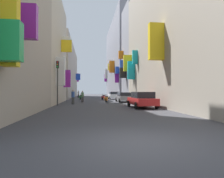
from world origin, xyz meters
name	(u,v)px	position (x,y,z in m)	size (l,w,h in m)	color
ground_plane	(96,100)	(0.00, 30.00, 0.00)	(140.00, 140.00, 0.00)	#38383D
building_left_mid_a	(37,50)	(-7.98, 20.28, 6.94)	(7.39, 13.13, 13.89)	#BCB29E
building_left_mid_c	(62,72)	(-8.00, 44.68, 6.45)	(7.33, 30.66, 12.90)	#9E9384
building_right_near	(185,27)	(7.99, 12.11, 7.83)	(7.29, 24.22, 15.66)	#9E9384
building_right_mid_a	(141,53)	(7.99, 27.47, 8.26)	(7.09, 6.52, 16.54)	gray
building_right_mid_c	(131,51)	(7.99, 35.17, 10.31)	(6.79, 4.62, 20.65)	gray
building_right_far	(121,61)	(7.99, 48.74, 10.15)	(7.27, 22.52, 20.30)	gray
parked_car_grey	(124,97)	(3.61, 21.30, 0.73)	(1.85, 4.46, 1.37)	slate
parked_car_red	(142,99)	(3.50, 11.67, 0.77)	(1.99, 4.38, 1.46)	#B21E1E
parked_car_white	(114,95)	(3.50, 31.00, 0.76)	(1.93, 4.05, 1.44)	white
scooter_orange	(106,99)	(1.14, 21.42, 0.46)	(0.63, 1.98, 1.13)	orange
scooter_green	(80,97)	(-2.79, 30.53, 0.46)	(0.46, 1.94, 1.13)	#287F3D
scooter_red	(104,97)	(1.44, 29.47, 0.46)	(0.87, 1.85, 1.13)	red
pedestrian_crossing	(82,97)	(-2.19, 21.44, 0.78)	(0.47, 0.47, 1.58)	#393939
pedestrian_near_left	(78,94)	(-3.58, 39.23, 0.84)	(0.48, 0.48, 1.69)	#373737
pedestrian_near_right	(73,97)	(-3.17, 17.24, 0.85)	(0.51, 0.51, 1.71)	#3A3A3A
traffic_light_near_corner	(58,76)	(-4.64, 15.23, 3.18)	(0.26, 0.34, 4.72)	#2D2D2D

